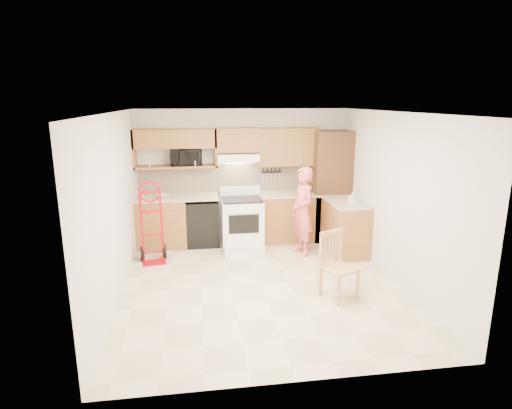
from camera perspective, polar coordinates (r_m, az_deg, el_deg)
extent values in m
cube|color=beige|center=(6.38, 0.66, -10.81)|extent=(4.00, 4.50, 0.02)
cube|color=white|center=(5.79, 0.73, 12.44)|extent=(4.00, 4.50, 0.02)
cube|color=silver|center=(8.15, -1.79, 4.00)|extent=(4.00, 0.02, 2.50)
cube|color=silver|center=(3.85, 6.01, -7.74)|extent=(4.00, 0.02, 2.50)
cube|color=silver|center=(5.99, -18.65, -0.43)|extent=(0.02, 4.50, 2.50)
cube|color=silver|center=(6.58, 18.27, 0.84)|extent=(0.02, 4.50, 2.50)
cube|color=beige|center=(8.14, -1.77, 3.62)|extent=(3.92, 0.03, 0.55)
cube|color=olive|center=(8.01, -12.58, -2.41)|extent=(0.90, 0.60, 0.90)
cube|color=black|center=(7.99, -7.21, -2.40)|extent=(0.60, 0.60, 0.85)
cube|color=olive|center=(8.17, 4.29, -1.77)|extent=(1.14, 0.60, 0.90)
cube|color=tan|center=(7.87, -10.59, 0.95)|extent=(1.50, 0.63, 0.04)
cube|color=tan|center=(8.06, 4.35, 1.45)|extent=(1.14, 0.63, 0.04)
cube|color=olive|center=(7.68, 11.96, -3.10)|extent=(0.60, 1.00, 0.90)
cube|color=tan|center=(7.55, 12.14, 0.31)|extent=(0.63, 1.00, 0.04)
cube|color=#523319|center=(8.24, 9.95, 2.49)|extent=(0.70, 0.60, 2.10)
cube|color=olive|center=(7.84, -10.91, 8.73)|extent=(1.50, 0.33, 0.34)
cube|color=olive|center=(7.90, -10.73, 5.05)|extent=(1.50, 0.33, 0.04)
cube|color=olive|center=(7.88, -2.56, 8.70)|extent=(0.76, 0.33, 0.44)
cube|color=olive|center=(8.04, 4.26, 7.78)|extent=(1.14, 0.33, 0.70)
cube|color=white|center=(7.85, -2.49, 6.40)|extent=(0.76, 0.46, 0.14)
imported|color=black|center=(7.87, -9.48, 6.37)|extent=(0.59, 0.42, 0.31)
imported|color=#E55B62|center=(7.36, 6.29, -0.94)|extent=(0.47, 0.63, 1.56)
imported|color=white|center=(7.30, 12.86, 0.82)|extent=(0.11, 0.11, 0.21)
imported|color=white|center=(7.88, -12.49, 1.21)|extent=(0.28, 0.28, 0.05)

